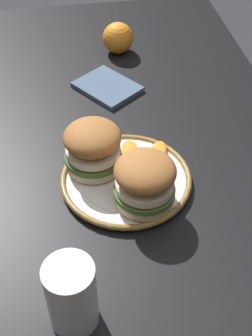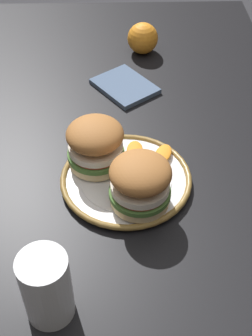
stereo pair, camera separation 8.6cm
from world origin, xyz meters
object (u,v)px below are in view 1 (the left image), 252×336
Objects in this scene: sandwich_half_left at (145,180)px; drinking_glass at (72,298)px; dining_table at (96,195)px; sandwich_half_right at (94,146)px; dinner_plate at (126,179)px; whole_orange at (118,38)px.

drinking_glass is (0.21, -0.15, -0.01)m from sandwich_half_left.
sandwich_half_left is at bearing 33.61° from dining_table.
sandwich_half_right is 0.32m from drinking_glass.
dining_table is 5.76× the size of dinner_plate.
dinner_plate is 0.09m from sandwich_half_left.
sandwich_half_right is (-0.11, -0.08, 0.00)m from sandwich_half_left.
sandwich_half_right is at bearing -14.00° from whole_orange.
dining_table is 0.37m from drinking_glass.
drinking_glass is (0.27, -0.12, 0.05)m from dinner_plate.
whole_orange reaches higher than dinner_plate.
dinner_plate is at bearing 54.06° from sandwich_half_right.
dinner_plate reaches higher than dining_table.
sandwich_half_left reaches higher than dinner_plate.
whole_orange is (-0.44, 0.12, 0.13)m from dining_table.
sandwich_half_left is 0.13m from sandwich_half_right.
dining_table is 9.47× the size of sandwich_half_right.
sandwich_half_right is (-0.04, -0.06, 0.06)m from dinner_plate.
drinking_glass is at bearing -12.19° from sandwich_half_right.
sandwich_half_right is (0.02, 0.00, 0.16)m from dining_table.
dining_table is 9.55× the size of sandwich_half_left.
dinner_plate is 2.01× the size of drinking_glass.
dining_table is at bearing -172.07° from sandwich_half_right.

